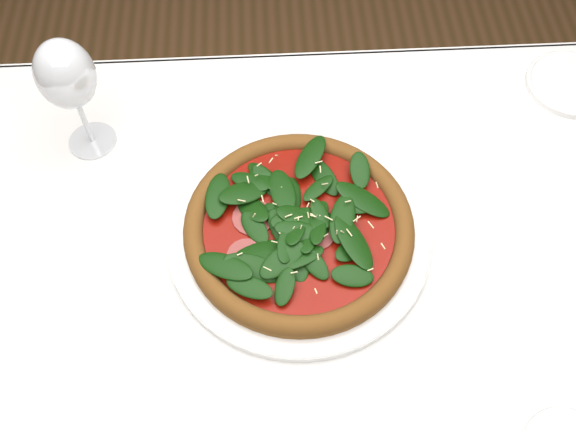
{
  "coord_description": "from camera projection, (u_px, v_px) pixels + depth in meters",
  "views": [
    {
      "loc": [
        0.01,
        -0.46,
        1.59
      ],
      "look_at": [
        0.03,
        0.04,
        0.77
      ],
      "focal_mm": 40.0,
      "sensor_mm": 36.0,
      "label": 1
    }
  ],
  "objects": [
    {
      "name": "dining_table",
      "position": [
        270.0,
        279.0,
        1.04
      ],
      "size": [
        1.21,
        0.81,
        0.75
      ],
      "color": "white",
      "rests_on": "ground"
    },
    {
      "name": "wine_glass",
      "position": [
        66.0,
        77.0,
        0.93
      ],
      "size": [
        0.09,
        0.09,
        0.21
      ],
      "color": "silver",
      "rests_on": "dining_table"
    },
    {
      "name": "plate",
      "position": [
        299.0,
        233.0,
        0.96
      ],
      "size": [
        0.39,
        0.39,
        0.02
      ],
      "color": "white",
      "rests_on": "dining_table"
    },
    {
      "name": "saucer_far",
      "position": [
        570.0,
        83.0,
        1.12
      ],
      "size": [
        0.15,
        0.15,
        0.01
      ],
      "color": "white",
      "rests_on": "dining_table"
    },
    {
      "name": "ground",
      "position": [
        276.0,
        394.0,
        1.59
      ],
      "size": [
        6.0,
        6.0,
        0.0
      ],
      "primitive_type": "plane",
      "color": "brown",
      "rests_on": "ground"
    },
    {
      "name": "pizza",
      "position": [
        299.0,
        226.0,
        0.94
      ],
      "size": [
        0.4,
        0.4,
        0.04
      ],
      "rotation": [
        0.0,
        0.0,
        0.21
      ],
      "color": "brown",
      "rests_on": "plate"
    }
  ]
}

